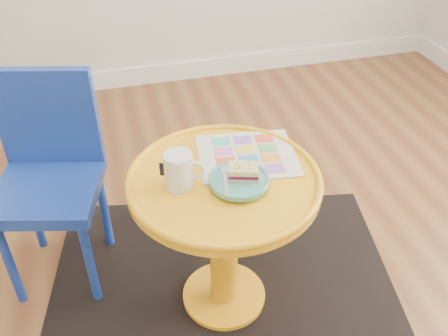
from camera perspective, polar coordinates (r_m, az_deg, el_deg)
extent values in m
cube|color=white|center=(3.30, -8.87, 10.45)|extent=(4.00, 0.02, 0.12)
cube|color=black|center=(1.93, 0.00, -14.50)|extent=(1.49, 1.33, 0.01)
cylinder|color=#FFAD15|center=(1.92, 0.00, -14.33)|extent=(0.31, 0.31, 0.03)
cylinder|color=#FFAD15|center=(1.72, 0.00, -8.72)|extent=(0.10, 0.10, 0.51)
cylinder|color=#FFAD15|center=(1.54, 0.00, -1.64)|extent=(0.60, 0.60, 0.03)
cylinder|color=#18389F|center=(1.94, -23.22, -10.22)|extent=(0.03, 0.03, 0.37)
cylinder|color=#18389F|center=(1.85, -15.01, -10.62)|extent=(0.03, 0.03, 0.37)
cylinder|color=#18389F|center=(2.13, -20.94, -4.71)|extent=(0.03, 0.03, 0.37)
cylinder|color=#18389F|center=(2.05, -13.50, -4.82)|extent=(0.03, 0.03, 0.37)
cube|color=#18389F|center=(1.84, -19.51, -2.48)|extent=(0.43, 0.43, 0.05)
cube|color=#18389F|center=(1.85, -19.57, 5.48)|extent=(0.35, 0.12, 0.37)
cube|color=silver|center=(1.62, 2.64, 1.45)|extent=(0.34, 0.30, 0.01)
cylinder|color=silver|center=(1.47, -5.21, -0.28)|extent=(0.09, 0.09, 0.11)
torus|color=silver|center=(1.46, -3.42, -0.22)|extent=(0.07, 0.04, 0.07)
cylinder|color=#D1B78C|center=(1.44, -5.32, 1.30)|extent=(0.08, 0.08, 0.01)
cylinder|color=#4EA69A|center=(1.50, 1.73, -1.75)|extent=(0.07, 0.07, 0.01)
cylinder|color=#4EA69A|center=(1.49, 1.73, -1.45)|extent=(0.18, 0.18, 0.01)
cube|color=#D3BC8C|center=(1.49, 2.24, -0.85)|extent=(0.10, 0.08, 0.01)
cube|color=maroon|center=(1.48, 2.25, -0.49)|extent=(0.10, 0.08, 0.01)
cube|color=#EADB8C|center=(1.47, 2.27, -0.06)|extent=(0.10, 0.08, 0.02)
cube|color=silver|center=(1.46, 0.22, -1.82)|extent=(0.03, 0.11, 0.00)
cube|color=silver|center=(1.52, 0.05, -0.17)|extent=(0.03, 0.04, 0.00)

